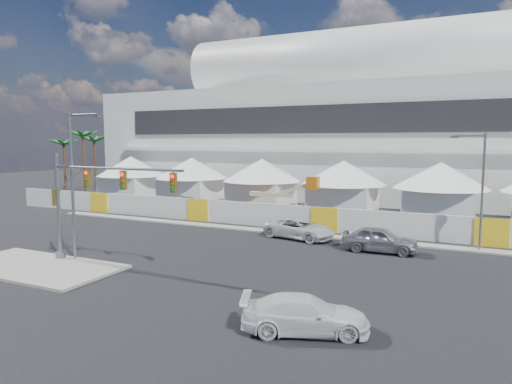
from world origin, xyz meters
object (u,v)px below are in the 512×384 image
at_px(sedan_silver, 379,239).
at_px(traffic_mast, 85,201).
at_px(pickup_curb, 299,229).
at_px(lot_car_c, 189,204).
at_px(boom_lift, 265,206).
at_px(pickup_near, 305,314).
at_px(streetlight_curb, 480,183).
at_px(streetlight_median, 75,176).

bearing_deg(sedan_silver, traffic_mast, 122.59).
distance_m(pickup_curb, lot_car_c, 17.48).
xyz_separation_m(pickup_curb, boom_lift, (-6.21, 7.46, 0.34)).
xyz_separation_m(pickup_near, lot_car_c, (-21.47, 24.13, -0.03)).
relative_size(pickup_curb, lot_car_c, 1.16).
bearing_deg(lot_car_c, sedan_silver, -92.58).
height_order(pickup_curb, boom_lift, boom_lift).
relative_size(pickup_near, lot_car_c, 1.04).
relative_size(pickup_near, streetlight_curb, 0.63).
relative_size(traffic_mast, streetlight_curb, 1.22).
distance_m(pickup_curb, streetlight_median, 16.22).
bearing_deg(sedan_silver, boom_lift, 51.36).
height_order(lot_car_c, boom_lift, boom_lift).
xyz_separation_m(streetlight_curb, boom_lift, (-18.25, 6.15, -3.46)).
xyz_separation_m(lot_car_c, boom_lift, (9.21, -0.76, 0.41)).
bearing_deg(streetlight_median, lot_car_c, 105.16).
bearing_deg(sedan_silver, pickup_curb, 72.71).
xyz_separation_m(pickup_curb, streetlight_curb, (12.03, 1.31, 3.79)).
bearing_deg(streetlight_median, streetlight_curb, 31.17).
distance_m(pickup_curb, traffic_mast, 15.48).
xyz_separation_m(lot_car_c, streetlight_curb, (27.46, -6.91, 3.87)).
relative_size(streetlight_median, boom_lift, 1.10).
relative_size(streetlight_curb, boom_lift, 0.97).
height_order(pickup_near, streetlight_curb, streetlight_curb).
distance_m(streetlight_median, boom_lift, 20.24).
xyz_separation_m(pickup_near, traffic_mast, (-15.00, 3.65, 3.10)).
relative_size(pickup_curb, pickup_near, 1.11).
height_order(pickup_near, streetlight_median, streetlight_median).
bearing_deg(boom_lift, streetlight_median, -103.72).
bearing_deg(streetlight_curb, traffic_mast, -147.12).
bearing_deg(streetlight_curb, streetlight_median, -148.83).
xyz_separation_m(pickup_curb, streetlight_median, (-9.95, -11.99, 4.49)).
bearing_deg(pickup_near, traffic_mast, 55.35).
xyz_separation_m(pickup_near, streetlight_median, (-15.99, 3.92, 4.54)).
bearing_deg(lot_car_c, traffic_mast, -140.52).
bearing_deg(streetlight_median, pickup_near, -13.76).
distance_m(lot_car_c, traffic_mast, 21.70).
bearing_deg(pickup_curb, boom_lift, 51.13).
relative_size(pickup_near, streetlight_median, 0.55).
xyz_separation_m(traffic_mast, boom_lift, (2.74, 19.72, -2.71)).
distance_m(pickup_curb, pickup_near, 17.02).
bearing_deg(traffic_mast, streetlight_curb, 32.88).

